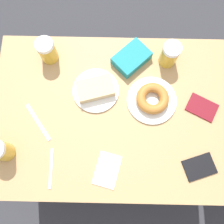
# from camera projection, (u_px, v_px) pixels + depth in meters

# --- Properties ---
(ground_plane) EXTENTS (8.00, 8.00, 0.00)m
(ground_plane) POSITION_uv_depth(u_px,v_px,m) (112.00, 138.00, 1.79)
(ground_plane) COLOR #333338
(table) EXTENTS (0.74, 1.05, 0.72)m
(table) POSITION_uv_depth(u_px,v_px,m) (112.00, 117.00, 1.15)
(table) COLOR tan
(table) RESTS_ON ground_plane
(plate_with_cake) EXTENTS (0.21, 0.21, 0.05)m
(plate_with_cake) POSITION_uv_depth(u_px,v_px,m) (96.00, 89.00, 1.09)
(plate_with_cake) COLOR white
(plate_with_cake) RESTS_ON table
(plate_with_donut) EXTENTS (0.22, 0.22, 0.05)m
(plate_with_donut) POSITION_uv_depth(u_px,v_px,m) (152.00, 99.00, 1.08)
(plate_with_donut) COLOR white
(plate_with_donut) RESTS_ON table
(beer_mug_left) EXTENTS (0.08, 0.08, 0.12)m
(beer_mug_left) POSITION_uv_depth(u_px,v_px,m) (47.00, 51.00, 1.09)
(beer_mug_left) COLOR gold
(beer_mug_left) RESTS_ON table
(beer_mug_center) EXTENTS (0.08, 0.08, 0.12)m
(beer_mug_center) POSITION_uv_depth(u_px,v_px,m) (170.00, 54.00, 1.09)
(beer_mug_center) COLOR gold
(beer_mug_center) RESTS_ON table
(beer_mug_right) EXTENTS (0.08, 0.08, 0.12)m
(beer_mug_right) POSITION_uv_depth(u_px,v_px,m) (0.00, 151.00, 0.98)
(beer_mug_right) COLOR gold
(beer_mug_right) RESTS_ON table
(napkin_folded) EXTENTS (0.16, 0.12, 0.00)m
(napkin_folded) POSITION_uv_depth(u_px,v_px,m) (107.00, 170.00, 1.02)
(napkin_folded) COLOR white
(napkin_folded) RESTS_ON table
(fork) EXTENTS (0.16, 0.02, 0.00)m
(fork) POSITION_uv_depth(u_px,v_px,m) (51.00, 168.00, 1.02)
(fork) COLOR silver
(fork) RESTS_ON table
(knife) EXTENTS (0.16, 0.13, 0.00)m
(knife) POSITION_uv_depth(u_px,v_px,m) (38.00, 122.00, 1.07)
(knife) COLOR silver
(knife) RESTS_ON table
(passport_near_edge) EXTENTS (0.14, 0.15, 0.01)m
(passport_near_edge) POSITION_uv_depth(u_px,v_px,m) (202.00, 107.00, 1.09)
(passport_near_edge) COLOR maroon
(passport_near_edge) RESTS_ON table
(passport_far_edge) EXTENTS (0.12, 0.15, 0.01)m
(passport_far_edge) POSITION_uv_depth(u_px,v_px,m) (199.00, 167.00, 1.02)
(passport_far_edge) COLOR black
(passport_far_edge) RESTS_ON table
(blue_pouch) EXTENTS (0.19, 0.19, 0.05)m
(blue_pouch) POSITION_uv_depth(u_px,v_px,m) (132.00, 58.00, 1.13)
(blue_pouch) COLOR teal
(blue_pouch) RESTS_ON table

